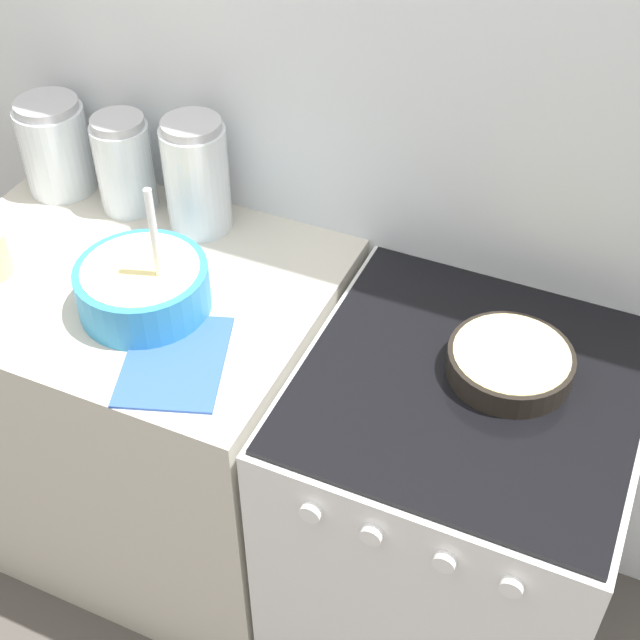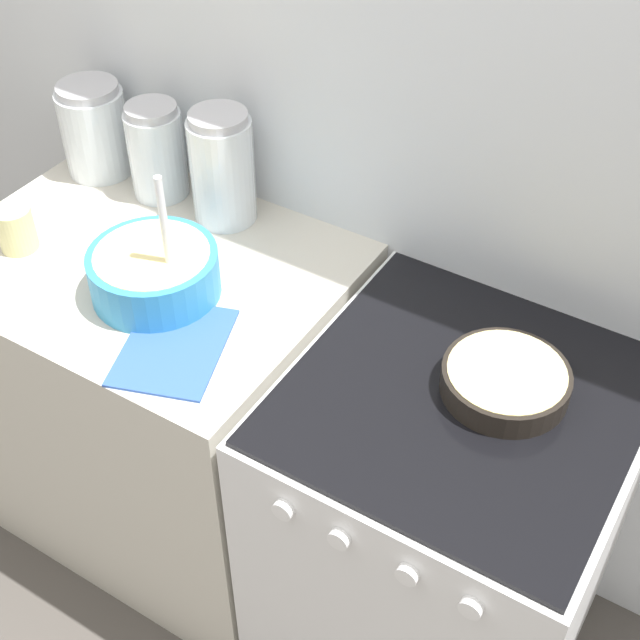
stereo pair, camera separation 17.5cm
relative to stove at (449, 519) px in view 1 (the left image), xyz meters
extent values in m
cube|color=silver|center=(-0.34, 0.36, 0.76)|extent=(4.75, 0.05, 2.40)
cube|color=beige|center=(-0.78, 0.00, 0.00)|extent=(0.88, 0.67, 0.88)
cube|color=silver|center=(0.00, 0.00, -0.01)|extent=(0.66, 0.67, 0.87)
cube|color=black|center=(0.00, 0.00, 0.44)|extent=(0.63, 0.65, 0.01)
cylinder|color=white|center=(-0.18, -0.34, 0.36)|extent=(0.04, 0.02, 0.04)
cylinder|color=white|center=(-0.07, -0.34, 0.36)|extent=(0.04, 0.02, 0.04)
cylinder|color=white|center=(0.07, -0.34, 0.36)|extent=(0.04, 0.02, 0.04)
cylinder|color=white|center=(0.18, -0.34, 0.36)|extent=(0.04, 0.02, 0.04)
cylinder|color=#338CBF|center=(-0.68, -0.07, 0.49)|extent=(0.27, 0.27, 0.10)
cylinder|color=#EFDB8C|center=(-0.68, -0.07, 0.52)|extent=(0.24, 0.24, 0.06)
cylinder|color=white|center=(-0.63, -0.07, 0.60)|extent=(0.02, 0.02, 0.28)
cylinder|color=black|center=(0.06, 0.05, 0.47)|extent=(0.24, 0.24, 0.05)
cylinder|color=#EFDB8C|center=(0.06, 0.05, 0.47)|extent=(0.22, 0.22, 0.04)
cylinder|color=silver|center=(-1.11, 0.23, 0.55)|extent=(0.16, 0.16, 0.21)
cylinder|color=olive|center=(-1.11, 0.23, 0.51)|extent=(0.14, 0.14, 0.13)
cylinder|color=#B2B2B7|center=(-1.11, 0.23, 0.66)|extent=(0.15, 0.15, 0.02)
cylinder|color=silver|center=(-0.91, 0.23, 0.55)|extent=(0.13, 0.13, 0.21)
cylinder|color=red|center=(-0.91, 0.23, 0.51)|extent=(0.12, 0.12, 0.13)
cylinder|color=#B2B2B7|center=(-0.91, 0.23, 0.66)|extent=(0.12, 0.12, 0.02)
cylinder|color=silver|center=(-0.72, 0.23, 0.57)|extent=(0.15, 0.15, 0.25)
cylinder|color=tan|center=(-0.72, 0.23, 0.52)|extent=(0.13, 0.13, 0.15)
cylinder|color=#B2B2B7|center=(-0.72, 0.23, 0.70)|extent=(0.13, 0.13, 0.02)
cube|color=#3359B2|center=(-0.54, -0.18, 0.44)|extent=(0.27, 0.31, 0.01)
camera|label=1|loc=(0.21, -1.19, 1.66)|focal=50.00mm
camera|label=2|loc=(0.37, -1.11, 1.66)|focal=50.00mm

